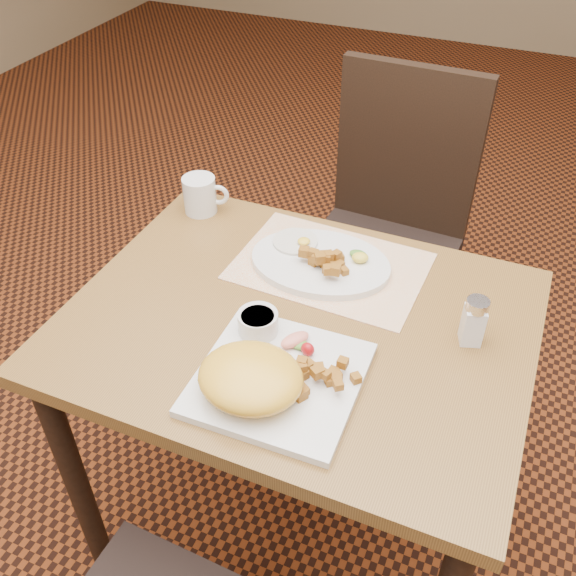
{
  "coord_description": "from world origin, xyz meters",
  "views": [
    {
      "loc": [
        0.35,
        -0.87,
        1.6
      ],
      "look_at": [
        -0.02,
        0.0,
        0.82
      ],
      "focal_mm": 40.0,
      "sensor_mm": 36.0,
      "label": 1
    }
  ],
  "objects_px": {
    "table": "(297,357)",
    "plate_oval": "(320,263)",
    "plate_square": "(279,379)",
    "salt_shaker": "(474,321)",
    "coffee_mug": "(201,195)",
    "chair_far": "(389,221)"
  },
  "relations": [
    {
      "from": "plate_oval",
      "to": "coffee_mug",
      "type": "height_order",
      "value": "coffee_mug"
    },
    {
      "from": "chair_far",
      "to": "coffee_mug",
      "type": "bearing_deg",
      "value": 53.23
    },
    {
      "from": "plate_oval",
      "to": "salt_shaker",
      "type": "distance_m",
      "value": 0.36
    },
    {
      "from": "table",
      "to": "plate_oval",
      "type": "xyz_separation_m",
      "value": [
        -0.02,
        0.17,
        0.12
      ]
    },
    {
      "from": "plate_square",
      "to": "salt_shaker",
      "type": "height_order",
      "value": "salt_shaker"
    },
    {
      "from": "table",
      "to": "chair_far",
      "type": "relative_size",
      "value": 0.93
    },
    {
      "from": "table",
      "to": "chair_far",
      "type": "height_order",
      "value": "chair_far"
    },
    {
      "from": "chair_far",
      "to": "plate_square",
      "type": "bearing_deg",
      "value": 94.29
    },
    {
      "from": "chair_far",
      "to": "coffee_mug",
      "type": "height_order",
      "value": "chair_far"
    },
    {
      "from": "chair_far",
      "to": "salt_shaker",
      "type": "bearing_deg",
      "value": 118.53
    },
    {
      "from": "coffee_mug",
      "to": "plate_oval",
      "type": "bearing_deg",
      "value": -15.88
    },
    {
      "from": "salt_shaker",
      "to": "coffee_mug",
      "type": "height_order",
      "value": "salt_shaker"
    },
    {
      "from": "table",
      "to": "coffee_mug",
      "type": "height_order",
      "value": "coffee_mug"
    },
    {
      "from": "plate_square",
      "to": "salt_shaker",
      "type": "relative_size",
      "value": 2.8
    },
    {
      "from": "table",
      "to": "chair_far",
      "type": "xyz_separation_m",
      "value": [
        0.0,
        0.72,
        -0.1
      ]
    },
    {
      "from": "chair_far",
      "to": "plate_oval",
      "type": "height_order",
      "value": "chair_far"
    },
    {
      "from": "chair_far",
      "to": "salt_shaker",
      "type": "height_order",
      "value": "chair_far"
    },
    {
      "from": "table",
      "to": "salt_shaker",
      "type": "distance_m",
      "value": 0.37
    },
    {
      "from": "table",
      "to": "plate_oval",
      "type": "height_order",
      "value": "plate_oval"
    },
    {
      "from": "table",
      "to": "coffee_mug",
      "type": "xyz_separation_m",
      "value": [
        -0.36,
        0.27,
        0.15
      ]
    },
    {
      "from": "plate_oval",
      "to": "salt_shaker",
      "type": "xyz_separation_m",
      "value": [
        0.34,
        -0.1,
        0.04
      ]
    },
    {
      "from": "plate_oval",
      "to": "coffee_mug",
      "type": "bearing_deg",
      "value": 164.12
    }
  ]
}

